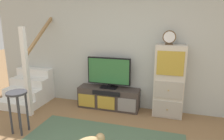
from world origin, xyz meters
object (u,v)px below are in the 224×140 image
object	(u,v)px
media_console	(109,98)
bar_stool_near	(18,103)
side_cabinet	(169,81)
desk_clock	(169,38)
television	(109,72)

from	to	relation	value
media_console	bar_stool_near	world-z (taller)	bar_stool_near
side_cabinet	bar_stool_near	bearing A→B (deg)	-150.19
media_console	side_cabinet	bearing A→B (deg)	0.46
desk_clock	bar_stool_near	world-z (taller)	desk_clock
bar_stool_near	side_cabinet	bearing A→B (deg)	29.81
television	side_cabinet	world-z (taller)	side_cabinet
side_cabinet	desk_clock	xyz separation A→B (m)	(-0.05, -0.02, 0.87)
television	bar_stool_near	world-z (taller)	television
side_cabinet	bar_stool_near	world-z (taller)	side_cabinet
bar_stool_near	desk_clock	bearing A→B (deg)	30.07
side_cabinet	desk_clock	size ratio (longest dim) A/B	5.37
media_console	bar_stool_near	size ratio (longest dim) A/B	1.81
media_console	side_cabinet	xyz separation A→B (m)	(1.26, 0.01, 0.49)
media_console	desk_clock	size ratio (longest dim) A/B	4.99
side_cabinet	bar_stool_near	size ratio (longest dim) A/B	1.95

